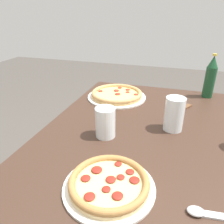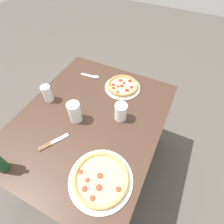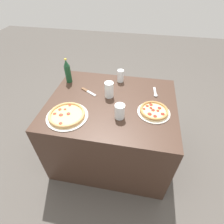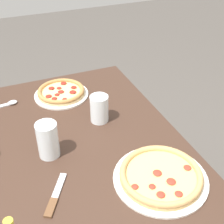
% 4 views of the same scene
% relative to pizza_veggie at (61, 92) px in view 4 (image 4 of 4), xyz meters
% --- Properties ---
extents(table, '(1.11, 0.90, 0.71)m').
position_rel_pizza_veggie_xyz_m(table, '(0.36, -0.08, -0.37)').
color(table, '#3D281E').
rests_on(table, ground_plane).
extents(pizza_veggie, '(0.26, 0.26, 0.04)m').
position_rel_pizza_veggie_xyz_m(pizza_veggie, '(0.00, 0.00, 0.00)').
color(pizza_veggie, silver).
rests_on(pizza_veggie, table).
extents(pizza_pepperoni, '(0.33, 0.33, 0.04)m').
position_rel_pizza_veggie_xyz_m(pizza_pepperoni, '(0.67, 0.17, 0.00)').
color(pizza_pepperoni, silver).
rests_on(pizza_pepperoni, table).
extents(glass_lemonade, '(0.08, 0.08, 0.12)m').
position_rel_pizza_veggie_xyz_m(glass_lemonade, '(0.26, 0.10, 0.04)').
color(glass_lemonade, white).
rests_on(glass_lemonade, table).
extents(glass_iced_tea, '(0.08, 0.08, 0.14)m').
position_rel_pizza_veggie_xyz_m(glass_iced_tea, '(0.40, -0.15, 0.05)').
color(glass_iced_tea, white).
rests_on(glass_iced_tea, table).
extents(knife, '(0.17, 0.11, 0.01)m').
position_rel_pizza_veggie_xyz_m(knife, '(0.60, -0.18, -0.01)').
color(knife, brown).
rests_on(knife, table).
extents(spoon, '(0.04, 0.16, 0.02)m').
position_rel_pizza_veggie_xyz_m(spoon, '(-0.01, -0.26, -0.01)').
color(spoon, silver).
rests_on(spoon, table).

